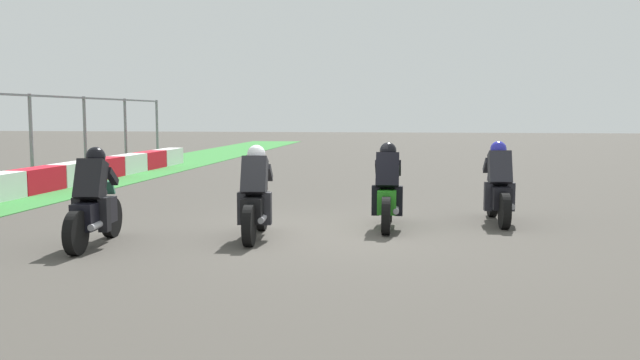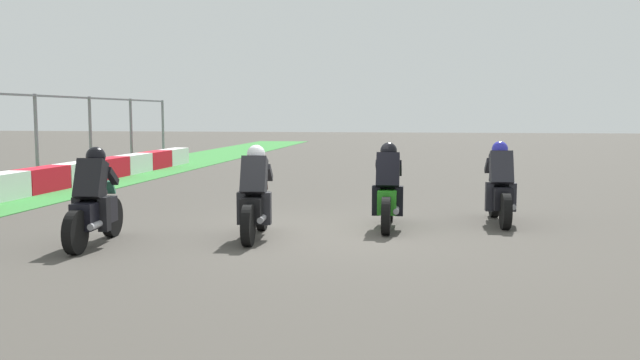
# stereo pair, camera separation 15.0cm
# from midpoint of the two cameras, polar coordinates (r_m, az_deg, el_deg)

# --- Properties ---
(ground_plane) EXTENTS (120.00, 120.00, 0.00)m
(ground_plane) POSITION_cam_midpoint_polar(r_m,az_deg,el_deg) (11.35, 0.28, -4.49)
(ground_plane) COLOR #47433D
(rider_lane_a) EXTENTS (2.04, 0.55, 1.51)m
(rider_lane_a) POSITION_cam_midpoint_polar(r_m,az_deg,el_deg) (12.66, 15.55, -0.79)
(rider_lane_a) COLOR black
(rider_lane_a) RESTS_ON ground_plane
(rider_lane_b) EXTENTS (2.04, 0.54, 1.51)m
(rider_lane_b) POSITION_cam_midpoint_polar(r_m,az_deg,el_deg) (11.75, 6.24, -1.11)
(rider_lane_b) COLOR black
(rider_lane_b) RESTS_ON ground_plane
(rider_lane_c) EXTENTS (2.04, 0.56, 1.51)m
(rider_lane_c) POSITION_cam_midpoint_polar(r_m,az_deg,el_deg) (10.80, -5.18, -1.70)
(rider_lane_c) COLOR black
(rider_lane_c) RESTS_ON ground_plane
(rider_lane_d) EXTENTS (2.04, 0.56, 1.51)m
(rider_lane_d) POSITION_cam_midpoint_polar(r_m,az_deg,el_deg) (10.71, -18.47, -2.04)
(rider_lane_d) COLOR black
(rider_lane_d) RESTS_ON ground_plane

